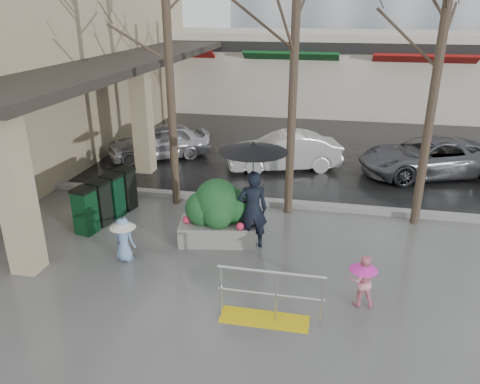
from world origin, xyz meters
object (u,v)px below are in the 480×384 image
(tree_mideast, at_px, (444,25))
(child_pink, at_px, (363,278))
(planter, at_px, (218,212))
(car_b, at_px, (284,151))
(child_blue, at_px, (124,235))
(woman, at_px, (253,184))
(tree_west, at_px, (166,13))
(car_a, at_px, (159,141))
(handrail, at_px, (268,302))
(tree_midwest, at_px, (296,7))
(car_c, at_px, (429,157))
(news_boxes, at_px, (106,199))

(tree_mideast, bearing_deg, child_pink, -110.70)
(planter, height_order, car_b, planter)
(child_blue, bearing_deg, woman, -142.95)
(tree_west, height_order, child_blue, tree_west)
(tree_west, relative_size, tree_mideast, 1.05)
(planter, xyz_separation_m, car_a, (-3.73, 5.94, -0.12))
(handrail, height_order, child_blue, handrail)
(tree_mideast, relative_size, woman, 2.56)
(tree_midwest, bearing_deg, tree_west, -180.00)
(tree_midwest, bearing_deg, car_a, 142.88)
(handrail, bearing_deg, car_c, 65.15)
(car_a, bearing_deg, tree_west, -4.22)
(handrail, relative_size, planter, 0.99)
(handrail, bearing_deg, woman, 106.00)
(child_blue, xyz_separation_m, news_boxes, (-1.34, 1.87, -0.02))
(news_boxes, distance_m, car_a, 5.41)
(car_a, height_order, car_b, same)
(news_boxes, bearing_deg, child_blue, -42.62)
(tree_midwest, xyz_separation_m, planter, (-1.45, -2.02, -4.48))
(woman, bearing_deg, child_blue, 8.37)
(woman, bearing_deg, planter, -22.66)
(tree_mideast, height_order, car_c, tree_mideast)
(child_blue, bearing_deg, tree_mideast, -140.59)
(handrail, distance_m, planter, 3.24)
(car_c, bearing_deg, handrail, -44.33)
(child_blue, height_order, news_boxes, news_boxes)
(tree_west, bearing_deg, woman, -39.21)
(tree_west, bearing_deg, tree_midwest, 0.00)
(child_blue, height_order, car_a, car_a)
(tree_midwest, xyz_separation_m, child_blue, (-3.25, -3.32, -4.62))
(handrail, xyz_separation_m, tree_midwest, (-0.16, 4.80, 4.86))
(tree_west, xyz_separation_m, child_blue, (-0.05, -3.32, -4.47))
(news_boxes, bearing_deg, tree_mideast, 22.13)
(child_pink, bearing_deg, handrail, 19.41)
(tree_west, xyz_separation_m, tree_mideast, (6.50, 0.00, -0.22))
(tree_west, bearing_deg, car_c, 28.01)
(child_pink, distance_m, news_boxes, 6.87)
(car_b, relative_size, car_c, 0.84)
(child_blue, distance_m, news_boxes, 2.30)
(handrail, distance_m, woman, 3.04)
(handrail, height_order, car_a, car_a)
(tree_midwest, height_order, news_boxes, tree_midwest)
(tree_mideast, distance_m, child_pink, 6.03)
(tree_midwest, height_order, child_pink, tree_midwest)
(tree_west, relative_size, child_blue, 6.64)
(tree_midwest, relative_size, car_b, 1.83)
(car_b, bearing_deg, woman, -18.59)
(planter, bearing_deg, tree_mideast, 22.99)
(tree_west, height_order, car_c, tree_west)
(child_blue, height_order, planter, planter)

